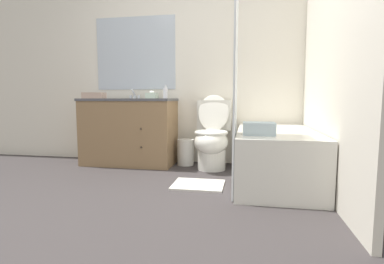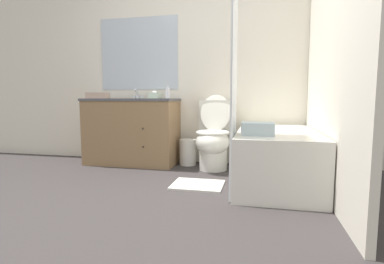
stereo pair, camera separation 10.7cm
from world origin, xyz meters
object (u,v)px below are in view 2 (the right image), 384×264
vanity_cabinet (132,131)px  wastebasket (188,152)px  bathtub (276,156)px  hand_towel_folded (98,96)px  soap_dispenser (168,93)px  tissue_box (155,96)px  bath_towel_folded (258,129)px  bath_mat (198,185)px  toilet (214,138)px  sink_faucet (138,96)px

vanity_cabinet → wastebasket: size_ratio=3.59×
bathtub → hand_towel_folded: bearing=170.1°
hand_towel_folded → soap_dispenser: bearing=8.0°
bathtub → tissue_box: tissue_box is taller
hand_towel_folded → bath_towel_folded: 2.13m
bath_mat → tissue_box: bearing=129.3°
hand_towel_folded → bath_towel_folded: size_ratio=0.99×
toilet → bath_towel_folded: bearing=-59.4°
sink_faucet → tissue_box: bearing=-15.9°
tissue_box → bath_mat: size_ratio=0.29×
toilet → bath_towel_folded: 1.00m
sink_faucet → bath_towel_folded: sink_faucet is taller
tissue_box → sink_faucet: bearing=164.1°
vanity_cabinet → sink_faucet: size_ratio=8.06×
vanity_cabinet → hand_towel_folded: 0.61m
bathtub → bath_towel_folded: bath_towel_folded is taller
bath_towel_folded → wastebasket: bearing=130.7°
bath_mat → soap_dispenser: bearing=124.0°
wastebasket → bath_towel_folded: size_ratio=1.18×
soap_dispenser → bath_towel_folded: soap_dispenser is taller
tissue_box → bath_towel_folded: tissue_box is taller
vanity_cabinet → hand_towel_folded: bearing=-163.1°
bathtub → hand_towel_folded: hand_towel_folded is taller
soap_dispenser → hand_towel_folded: bearing=-172.0°
vanity_cabinet → wastebasket: 0.76m
hand_towel_folded → bath_mat: hand_towel_folded is taller
wastebasket → hand_towel_folded: (-1.10, -0.19, 0.70)m
bathtub → tissue_box: 1.70m
sink_faucet → wastebasket: (0.71, -0.12, -0.70)m
soap_dispenser → bath_mat: size_ratio=0.33×
soap_dispenser → bath_towel_folded: bearing=-40.3°
wastebasket → bath_towel_folded: bearing=-49.3°
bathtub → wastebasket: bearing=151.3°
vanity_cabinet → bath_mat: bearing=-38.2°
sink_faucet → hand_towel_folded: 0.51m
bath_mat → vanity_cabinet: bearing=141.8°
sink_faucet → toilet: (1.05, -0.26, -0.49)m
bath_towel_folded → hand_towel_folded: bearing=157.8°
wastebasket → soap_dispenser: bearing=-164.0°
bathtub → bath_mat: 0.82m
tissue_box → bath_towel_folded: (1.29, -1.04, -0.30)m
sink_faucet → wastebasket: sink_faucet is taller
vanity_cabinet → toilet: bearing=-3.9°
hand_towel_folded → bath_mat: bearing=-25.5°
bath_towel_folded → sink_faucet: bearing=144.5°
sink_faucet → hand_towel_folded: bearing=-141.8°
toilet → wastebasket: bearing=158.1°
tissue_box → wastebasket: bearing=-6.4°
toilet → soap_dispenser: (-0.58, 0.07, 0.52)m
vanity_cabinet → toilet: 1.06m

